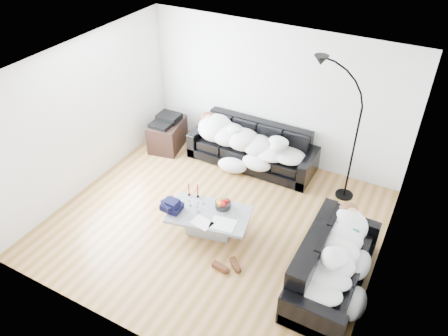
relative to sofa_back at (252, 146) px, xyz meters
The scene contains 24 objects.
ground 1.84m from the sofa_back, 83.66° to the right, with size 5.00×5.00×0.00m, color brown.
wall_back 1.04m from the sofa_back, 66.88° to the left, with size 5.00×0.02×2.60m, color silver.
wall_left 3.05m from the sofa_back, 142.20° to the right, with size 0.02×4.50×2.60m, color silver.
wall_right 3.36m from the sofa_back, 33.49° to the right, with size 0.02×4.50×2.60m, color silver.
ceiling 2.84m from the sofa_back, 83.66° to the right, with size 5.00×5.00×0.00m, color white.
sofa_back is the anchor object (origin of this frame).
sofa_right 3.05m from the sofa_back, 43.45° to the right, with size 1.95×0.84×0.79m, color black.
sleeper_back 0.23m from the sofa_back, 90.00° to the right, with size 2.05×0.71×0.41m, color silver, non-canonical shape.
sleeper_right 3.06m from the sofa_back, 43.45° to the right, with size 1.67×0.71×0.41m, color silver, non-canonical shape.
teal_cushion 2.64m from the sofa_back, 34.74° to the right, with size 0.36×0.30×0.20m, color #0F6947.
coffee_table 2.01m from the sofa_back, 83.89° to the right, with size 1.25×0.73×0.37m, color #939699.
fruit_bowl 1.80m from the sofa_back, 79.30° to the right, with size 0.25×0.25×0.16m, color white.
wine_glass_a 1.85m from the sofa_back, 89.42° to the right, with size 0.07×0.07×0.16m, color white.
wine_glass_b 1.99m from the sofa_back, 94.04° to the right, with size 0.07×0.07×0.15m, color white.
wine_glass_c 2.05m from the sofa_back, 88.70° to the right, with size 0.08×0.08×0.19m, color white.
candle_left 1.79m from the sofa_back, 99.45° to the right, with size 0.04×0.04×0.24m, color maroon.
candle_right 1.75m from the sofa_back, 94.78° to the right, with size 0.05×0.05×0.25m, color maroon.
newspaper_a 2.17m from the sofa_back, 76.18° to the right, with size 0.38×0.29×0.01m, color silver.
newspaper_b 2.25m from the sofa_back, 84.19° to the right, with size 0.31×0.22×0.01m, color silver.
navy_jacket 2.24m from the sofa_back, 98.11° to the right, with size 0.33×0.28×0.17m, color black, non-canonical shape.
shoes 2.70m from the sofa_back, 72.18° to the right, with size 0.40×0.29×0.09m, color #472311, non-canonical shape.
av_cabinet 1.78m from the sofa_back, behind, with size 0.56×0.82×0.56m, color black.
stereo 1.79m from the sofa_back, behind, with size 0.44×0.34×0.13m, color black.
floor_lamp 1.98m from the sofa_back, ahead, with size 0.78×0.31×2.14m, color black, non-canonical shape.
Camera 1 is at (2.62, -4.55, 4.88)m, focal length 35.00 mm.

